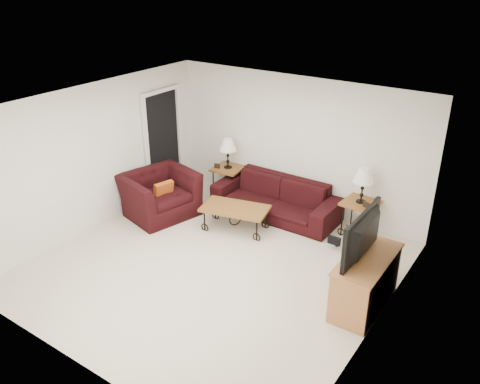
% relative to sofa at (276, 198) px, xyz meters
% --- Properties ---
extents(ground, '(5.00, 5.00, 0.00)m').
position_rel_sofa_xyz_m(ground, '(0.11, -2.02, -0.34)').
color(ground, beige).
rests_on(ground, ground).
extents(wall_back, '(5.00, 0.02, 2.50)m').
position_rel_sofa_xyz_m(wall_back, '(0.11, 0.48, 0.91)').
color(wall_back, white).
rests_on(wall_back, ground).
extents(wall_front, '(5.00, 0.02, 2.50)m').
position_rel_sofa_xyz_m(wall_front, '(0.11, -4.52, 0.91)').
color(wall_front, white).
rests_on(wall_front, ground).
extents(wall_left, '(0.02, 5.00, 2.50)m').
position_rel_sofa_xyz_m(wall_left, '(-2.39, -2.02, 0.91)').
color(wall_left, white).
rests_on(wall_left, ground).
extents(wall_right, '(0.02, 5.00, 2.50)m').
position_rel_sofa_xyz_m(wall_right, '(2.61, -2.02, 0.91)').
color(wall_right, white).
rests_on(wall_right, ground).
extents(ceiling, '(5.00, 5.00, 0.00)m').
position_rel_sofa_xyz_m(ceiling, '(0.11, -2.02, 2.16)').
color(ceiling, white).
rests_on(ceiling, wall_back).
extents(doorway, '(0.08, 0.94, 2.04)m').
position_rel_sofa_xyz_m(doorway, '(-2.36, -0.37, 0.68)').
color(doorway, black).
rests_on(doorway, ground).
extents(sofa, '(2.34, 0.91, 0.68)m').
position_rel_sofa_xyz_m(sofa, '(0.00, 0.00, 0.00)').
color(sofa, black).
rests_on(sofa, ground).
extents(side_table_left, '(0.60, 0.60, 0.60)m').
position_rel_sofa_xyz_m(side_table_left, '(-1.20, 0.18, -0.04)').
color(side_table_left, brown).
rests_on(side_table_left, ground).
extents(side_table_right, '(0.59, 0.59, 0.61)m').
position_rel_sofa_xyz_m(side_table_right, '(1.54, 0.18, -0.04)').
color(side_table_right, brown).
rests_on(side_table_right, ground).
extents(lamp_left, '(0.37, 0.37, 0.60)m').
position_rel_sofa_xyz_m(lamp_left, '(-1.20, 0.18, 0.56)').
color(lamp_left, black).
rests_on(lamp_left, side_table_left).
extents(lamp_right, '(0.37, 0.37, 0.61)m').
position_rel_sofa_xyz_m(lamp_right, '(1.54, 0.18, 0.57)').
color(lamp_right, black).
rests_on(lamp_right, side_table_right).
extents(photo_frame_left, '(0.12, 0.05, 0.10)m').
position_rel_sofa_xyz_m(photo_frame_left, '(-1.35, 0.03, 0.31)').
color(photo_frame_left, black).
rests_on(photo_frame_left, side_table_left).
extents(photo_frame_right, '(0.12, 0.05, 0.10)m').
position_rel_sofa_xyz_m(photo_frame_right, '(1.69, 0.03, 0.32)').
color(photo_frame_right, black).
rests_on(photo_frame_right, side_table_right).
extents(coffee_table, '(1.25, 0.86, 0.43)m').
position_rel_sofa_xyz_m(coffee_table, '(-0.30, -0.87, -0.13)').
color(coffee_table, brown).
rests_on(coffee_table, ground).
extents(armchair, '(1.35, 1.47, 0.80)m').
position_rel_sofa_xyz_m(armchair, '(-1.76, -1.18, 0.06)').
color(armchair, black).
rests_on(armchair, ground).
extents(throw_pillow, '(0.18, 0.38, 0.36)m').
position_rel_sofa_xyz_m(throw_pillow, '(-1.61, -1.23, 0.18)').
color(throw_pillow, '#B45317').
rests_on(throw_pillow, armchair).
extents(tv_stand, '(0.52, 1.24, 0.75)m').
position_rel_sofa_xyz_m(tv_stand, '(2.34, -1.61, 0.03)').
color(tv_stand, '#C08047').
rests_on(tv_stand, ground).
extents(television, '(0.15, 1.11, 0.64)m').
position_rel_sofa_xyz_m(television, '(2.32, -1.61, 0.72)').
color(television, black).
rests_on(television, tv_stand).
extents(backpack, '(0.33, 0.25, 0.42)m').
position_rel_sofa_xyz_m(backpack, '(1.42, -0.42, -0.13)').
color(backpack, black).
rests_on(backpack, ground).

